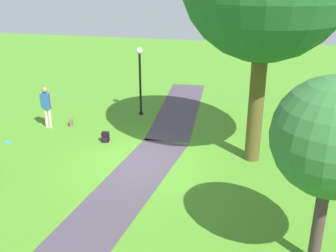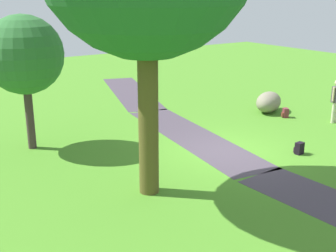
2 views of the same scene
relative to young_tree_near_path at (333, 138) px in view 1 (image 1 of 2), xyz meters
name	(u,v)px [view 1 (image 1 of 2)]	position (x,y,z in m)	size (l,w,h in m)	color
ground_plane	(141,164)	(-4.03, -5.26, -3.19)	(48.00, 48.00, 0.00)	#488625
footpath_segment_near	(180,108)	(-10.03, -4.98, -3.18)	(8.08, 2.18, 0.01)	#453C47
footpath_segment_mid	(123,192)	(-2.07, -5.32, -3.18)	(8.17, 2.85, 0.01)	#453C47
young_tree_near_path	(333,138)	(0.00, 0.00, 0.00)	(2.59, 2.59, 4.50)	#443232
lamp_post	(140,74)	(-8.81, -6.57, -1.26)	(0.28, 0.28, 3.08)	black
woman_with_handbag	(46,104)	(-6.50, -10.00, -2.15)	(0.24, 0.52, 1.77)	beige
handbag_on_grass	(71,122)	(-6.88, -9.16, -3.04)	(0.35, 0.35, 0.31)	brown
spare_backpack_on_lawn	(105,137)	(-5.55, -7.12, -2.99)	(0.28, 0.30, 0.40)	black
frisbee_on_grass	(8,142)	(-4.69, -10.84, -3.18)	(0.24, 0.24, 0.02)	#289FCD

